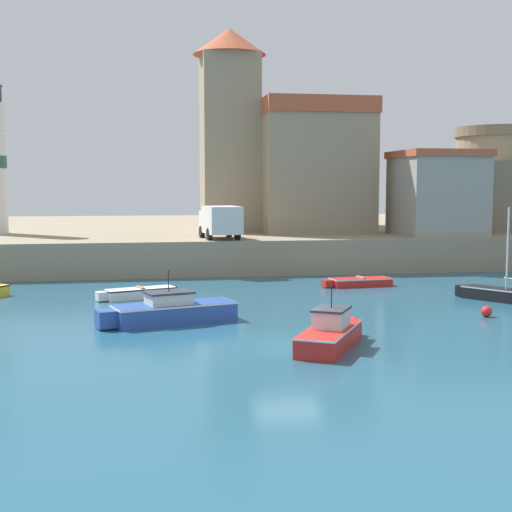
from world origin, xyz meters
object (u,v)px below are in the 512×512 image
harbor_shed_far_end (437,193)px  truck_on_quay (220,221)px  motorboat_red_0 (331,333)px  motorboat_blue_5 (170,311)px  dinghy_red_6 (359,282)px  church (288,159)px  fortress (496,189)px  sailboat_black_2 (511,295)px  mooring_buoy (486,311)px  dinghy_white_1 (139,293)px

harbor_shed_far_end → truck_on_quay: size_ratio=1.39×
motorboat_red_0 → motorboat_blue_5: size_ratio=0.79×
motorboat_blue_5 → dinghy_red_6: (11.43, 9.44, -0.27)m
church → truck_on_quay: church is taller
motorboat_red_0 → fortress: size_ratio=0.43×
sailboat_black_2 → truck_on_quay: bearing=132.7°
dinghy_red_6 → mooring_buoy: 10.68m
fortress → harbor_shed_far_end: size_ratio=1.81×
fortress → harbor_shed_far_end: 10.22m
dinghy_red_6 → motorboat_red_0: bearing=-111.3°
dinghy_red_6 → truck_on_quay: (-7.31, 7.39, 3.27)m
dinghy_red_6 → fortress: (16.65, 15.32, 5.27)m
dinghy_red_6 → mooring_buoy: (2.68, -10.34, -0.03)m
church → harbor_shed_far_end: church is taller
dinghy_white_1 → church: church is taller
motorboat_red_0 → church: church is taller
sailboat_black_2 → dinghy_red_6: 8.98m
mooring_buoy → fortress: size_ratio=0.04×
dinghy_red_6 → sailboat_black_2: bearing=-49.6°
mooring_buoy → harbor_shed_far_end: size_ratio=0.08×
fortress → dinghy_red_6: bearing=-137.4°
motorboat_blue_5 → mooring_buoy: size_ratio=12.53×
fortress → harbor_shed_far_end: (-8.00, -6.35, -0.18)m
church → truck_on_quay: 12.83m
motorboat_red_0 → fortress: 38.13m
motorboat_blue_5 → truck_on_quay: truck_on_quay is taller
motorboat_blue_5 → church: 29.87m
motorboat_blue_5 → church: church is taller
sailboat_black_2 → dinghy_red_6: bearing=130.4°
harbor_shed_far_end → church: bearing=137.7°
truck_on_quay → dinghy_red_6: bearing=-45.3°
motorboat_red_0 → dinghy_white_1: bearing=118.7°
motorboat_blue_5 → truck_on_quay: (4.12, 16.83, 3.00)m
church → harbor_shed_far_end: bearing=-42.3°
mooring_buoy → harbor_shed_far_end: harbor_shed_far_end is taller
sailboat_black_2 → fortress: fortress is taller
fortress → church: bearing=173.2°
motorboat_blue_5 → fortress: (28.07, 24.75, 5.01)m
dinghy_red_6 → harbor_shed_far_end: 13.46m
motorboat_red_0 → dinghy_red_6: (5.86, 15.04, -0.26)m
dinghy_white_1 → sailboat_black_2: 19.11m
church → harbor_shed_far_end: (9.26, -8.42, -2.64)m
harbor_shed_far_end → dinghy_white_1: bearing=-152.0°
dinghy_white_1 → truck_on_quay: size_ratio=0.94×
motorboat_red_0 → sailboat_black_2: (11.68, 8.20, -0.15)m
motorboat_blue_5 → church: (10.81, 26.82, 7.48)m
dinghy_white_1 → harbor_shed_far_end: size_ratio=0.68×
dinghy_white_1 → church: bearing=58.5°
motorboat_red_0 → dinghy_red_6: 16.15m
motorboat_red_0 → harbor_shed_far_end: (14.51, 24.01, 4.84)m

